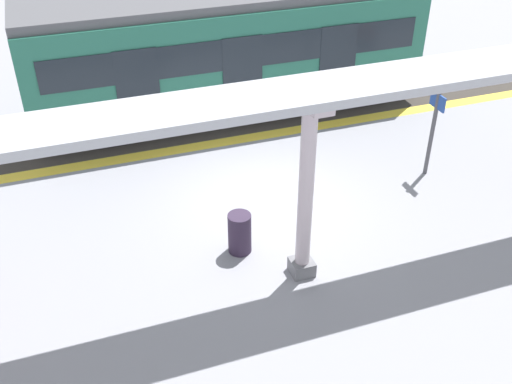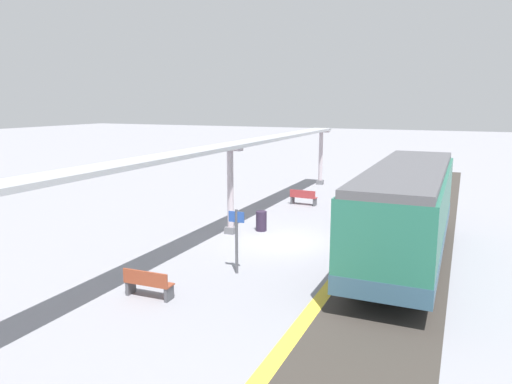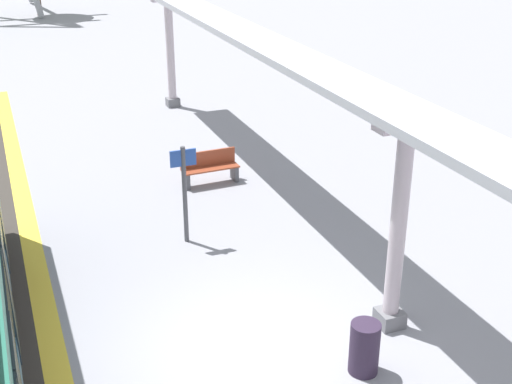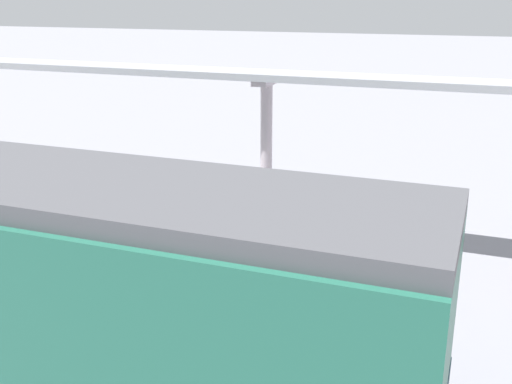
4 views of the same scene
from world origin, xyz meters
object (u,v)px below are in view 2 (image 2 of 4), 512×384
canopy_pillar_nearest (321,157)px  passenger_waiting_near_edge (373,181)px  train_near_carriage (406,212)px  bench_mid_platform (303,197)px  canopy_pillar_second (230,191)px  bench_near_end (148,283)px  platform_info_sign (237,235)px  trash_bin (261,221)px

canopy_pillar_nearest → passenger_waiting_near_edge: size_ratio=2.29×
train_near_carriage → bench_mid_platform: size_ratio=7.35×
canopy_pillar_second → bench_near_end: bearing=97.4°
bench_near_end → platform_info_sign: size_ratio=0.69×
bench_near_end → canopy_pillar_second: bearing=-82.6°
canopy_pillar_nearest → trash_bin: 13.18m
bench_near_end → passenger_waiting_near_edge: size_ratio=0.92×
bench_near_end → bench_mid_platform: (-0.11, -14.21, 0.00)m
trash_bin → passenger_waiting_near_edge: 10.21m
train_near_carriage → bench_near_end: bearing=44.9°
canopy_pillar_second → bench_mid_platform: 7.16m
train_near_carriage → platform_info_sign: (5.00, 3.55, -0.50)m
canopy_pillar_nearest → platform_info_sign: canopy_pillar_nearest is taller
bench_near_end → platform_info_sign: bearing=-117.0°
bench_near_end → passenger_waiting_near_edge: bearing=-100.4°
platform_info_sign → passenger_waiting_near_edge: platform_info_sign is taller
trash_bin → platform_info_sign: (-1.37, 5.31, 0.88)m
trash_bin → bench_mid_platform: bearing=-90.0°
trash_bin → passenger_waiting_near_edge: size_ratio=0.54×
train_near_carriage → bench_near_end: (6.48, 6.46, -1.38)m
canopy_pillar_nearest → bench_near_end: 21.35m
canopy_pillar_nearest → trash_bin: (-1.07, 13.06, -1.47)m
train_near_carriage → bench_near_end: train_near_carriage is taller
train_near_carriage → trash_bin: train_near_carriage is taller
canopy_pillar_nearest → canopy_pillar_second: same height
canopy_pillar_second → bench_mid_platform: canopy_pillar_second is taller
canopy_pillar_nearest → trash_bin: bearing=94.7°
train_near_carriage → passenger_waiting_near_edge: train_near_carriage is taller
bench_near_end → bench_mid_platform: bearing=-90.5°
canopy_pillar_nearest → bench_mid_platform: 7.29m
canopy_pillar_nearest → platform_info_sign: (-2.43, 18.37, -0.59)m
canopy_pillar_nearest → platform_info_sign: bearing=97.5°
platform_info_sign → bench_near_end: bearing=63.0°
bench_near_end → platform_info_sign: (-1.48, -2.91, 0.89)m
train_near_carriage → canopy_pillar_nearest: size_ratio=2.97×
canopy_pillar_second → canopy_pillar_nearest: bearing=-90.0°
bench_mid_platform → platform_info_sign: 11.42m
canopy_pillar_nearest → canopy_pillar_second: size_ratio=1.00×
trash_bin → passenger_waiting_near_edge: (-3.16, -9.69, 0.59)m
canopy_pillar_nearest → trash_bin: canopy_pillar_nearest is taller
canopy_pillar_nearest → passenger_waiting_near_edge: canopy_pillar_nearest is taller
canopy_pillar_second → bench_mid_platform: (-1.06, -6.92, -1.47)m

